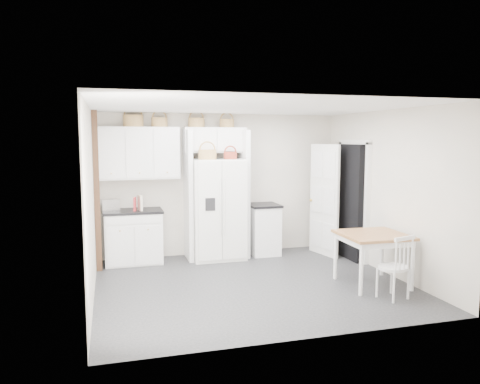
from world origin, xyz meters
name	(u,v)px	position (x,y,z in m)	size (l,w,h in m)	color
floor	(252,284)	(0.00, 0.00, 0.00)	(4.50, 4.50, 0.00)	black
ceiling	(253,107)	(0.00, 0.00, 2.60)	(4.50, 4.50, 0.00)	white
wall_back	(221,184)	(0.00, 2.00, 1.30)	(4.50, 4.50, 0.00)	#B6B2A7
wall_left	(91,203)	(-2.25, 0.00, 1.30)	(4.00, 4.00, 0.00)	#B6B2A7
wall_right	(388,192)	(2.25, 0.00, 1.30)	(4.00, 4.00, 0.00)	#B6B2A7
refrigerator	(217,209)	(-0.15, 1.64, 0.90)	(0.93, 0.74, 1.79)	white
base_cab_left	(133,238)	(-1.63, 1.70, 0.44)	(0.96, 0.60, 0.89)	white
base_cab_right	(263,230)	(0.74, 1.70, 0.45)	(0.51, 0.61, 0.90)	white
dining_table	(372,259)	(1.70, -0.51, 0.38)	(0.92, 0.92, 0.77)	brown
windsor_chair	(393,268)	(1.65, -1.11, 0.42)	(0.41, 0.38, 0.85)	white
counter_left	(133,211)	(-1.63, 1.70, 0.91)	(1.00, 0.65, 0.04)	black
counter_right	(263,205)	(0.74, 1.70, 0.92)	(0.55, 0.65, 0.04)	black
toaster	(110,205)	(-2.01, 1.67, 1.03)	(0.29, 0.17, 0.20)	silver
cookbook_red	(135,204)	(-1.59, 1.62, 1.04)	(0.03, 0.15, 0.23)	#B8292F
cookbook_cream	(140,203)	(-1.51, 1.62, 1.06)	(0.04, 0.18, 0.26)	beige
basket_upper_b	(133,121)	(-1.57, 1.83, 2.45)	(0.34, 0.34, 0.20)	#A27640
basket_upper_c	(159,122)	(-1.13, 1.83, 2.43)	(0.28, 0.28, 0.16)	#A27640
basket_bridge_a	(196,123)	(-0.48, 1.83, 2.43)	(0.29, 0.29, 0.16)	#A27640
basket_bridge_b	(227,123)	(0.08, 1.83, 2.43)	(0.26, 0.26, 0.15)	#A27640
basket_fridge_a	(207,154)	(-0.34, 1.54, 1.88)	(0.32, 0.32, 0.17)	#A27640
basket_fridge_b	(230,155)	(0.07, 1.54, 1.85)	(0.24, 0.24, 0.13)	maroon
upper_cabinet	(138,153)	(-1.50, 1.83, 1.90)	(1.40, 0.34, 0.90)	white
bridge_cabinet	(215,140)	(-0.15, 1.83, 2.12)	(1.12, 0.34, 0.45)	white
fridge_panel_left	(188,195)	(-0.66, 1.70, 1.15)	(0.08, 0.60, 2.30)	white
fridge_panel_right	(244,194)	(0.36, 1.70, 1.15)	(0.08, 0.60, 2.30)	white
trim_post	(97,192)	(-2.20, 1.35, 1.30)	(0.09, 0.09, 2.60)	#361F14
doorway_void	(351,202)	(2.16, 1.00, 1.02)	(0.18, 0.85, 2.05)	black
door_slab	(324,200)	(1.80, 1.33, 1.02)	(0.80, 0.04, 2.05)	white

